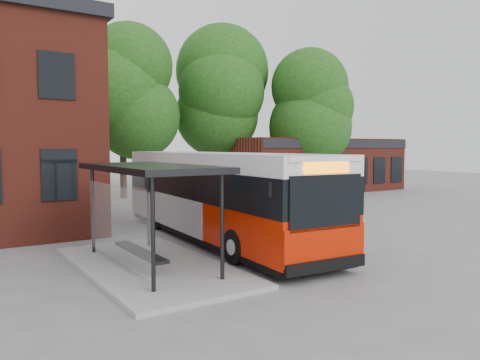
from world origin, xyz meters
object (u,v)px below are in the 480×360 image
bicycle_0 (261,196)px  bicycle_7 (311,190)px  city_bus (216,196)px  bicycle_5 (295,193)px  bus_shelter (150,216)px  bicycle_2 (291,195)px  bicycle_4 (286,193)px  bicycle_6 (307,190)px  bicycle_3 (276,193)px  bicycle_1 (283,195)px

bicycle_0 → bicycle_7: (5.35, 1.58, -0.01)m
city_bus → bicycle_5: city_bus is taller
bus_shelter → bicycle_2: size_ratio=4.48×
bicycle_4 → bicycle_6: bicycle_6 is taller
bicycle_0 → bus_shelter: bearing=131.8°
bicycle_3 → bicycle_6: (3.02, 0.55, 0.02)m
bicycle_4 → bicycle_6: 2.33m
bus_shelter → bicycle_1: (12.79, 10.26, -0.99)m
bicycle_6 → bicycle_2: bearing=99.7°
city_bus → bicycle_7: size_ratio=7.70×
bicycle_3 → bicycle_4: size_ratio=0.91×
city_bus → bicycle_6: bearing=40.2°
bus_shelter → bicycle_1: size_ratio=4.53×
bicycle_0 → bicycle_7: bearing=-74.3°
city_bus → bicycle_5: bearing=41.8°
bicycle_2 → bicycle_4: 1.04m
bicycle_3 → bicycle_5: 1.29m
city_bus → bicycle_1: 12.04m
bicycle_0 → bicycle_5: size_ratio=1.26×
bicycle_1 → bicycle_3: size_ratio=1.04×
bicycle_2 → bicycle_6: 3.02m
bicycle_1 → bicycle_2: 0.66m
bus_shelter → bicycle_6: bearing=36.3°
bicycle_3 → bicycle_6: size_ratio=0.83×
city_bus → bicycle_1: (9.20, 7.69, -1.11)m
bicycle_2 → bicycle_3: bearing=4.2°
bicycle_4 → bicycle_7: bicycle_7 is taller
bicycle_7 → bicycle_4: bearing=103.2°
city_bus → bus_shelter: bearing=-140.7°
bicycle_3 → bicycle_7: bicycle_7 is taller
city_bus → bicycle_4: (10.20, 8.67, -1.15)m
city_bus → bicycle_6: 15.55m
city_bus → bicycle_2: bearing=41.7°
bicycle_0 → bicycle_2: (2.38, 0.08, -0.09)m
bicycle_2 → bus_shelter: bearing=108.7°
bicycle_2 → bicycle_7: bearing=-81.8°
bus_shelter → bicycle_5: bearing=37.5°
bicycle_1 → bicycle_3: bicycle_1 is taller
bus_shelter → bicycle_3: size_ratio=4.72×
bicycle_2 → bicycle_6: bearing=-78.1°
city_bus → bicycle_6: size_ratio=6.98×
bicycle_3 → bicycle_5: size_ratio=0.99×
bicycle_1 → bicycle_6: bicycle_6 is taller
bicycle_3 → bicycle_5: (1.26, -0.27, 0.00)m
bicycle_5 → bicycle_7: bearing=-68.8°
bicycle_0 → bicycle_6: (4.99, 1.62, -0.03)m
bicycle_2 → bicycle_5: size_ratio=1.04×
bicycle_2 → bicycle_4: (0.34, 0.98, 0.02)m
bicycle_3 → bicycle_4: (0.75, 0.00, -0.02)m
city_bus → bicycle_0: 10.72m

